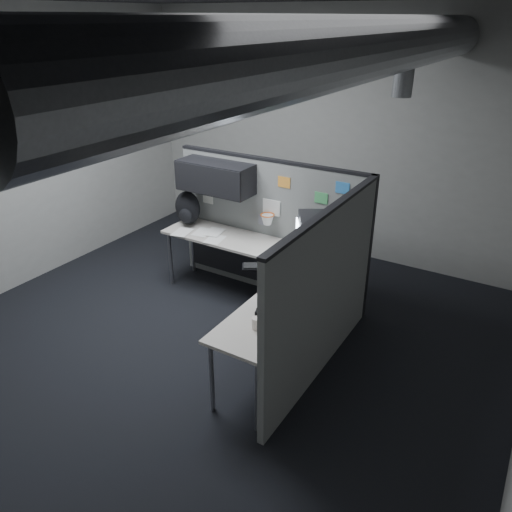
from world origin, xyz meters
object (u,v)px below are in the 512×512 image
Objects in this scene: monitor at (322,240)px; keyboard at (264,267)px; desk at (261,267)px; backpack at (188,208)px; phone at (268,310)px.

monitor reaches higher than keyboard.
desk is 0.29m from keyboard.
monitor is 0.64m from keyboard.
backpack reaches higher than keyboard.
backpack is (-1.87, 1.27, 0.16)m from phone.
backpack is (-1.25, 0.35, 0.32)m from desk.
desk is 0.74m from monitor.
backpack is at bearing 164.22° from desk.
backpack is (-1.41, 0.56, 0.18)m from keyboard.
monitor reaches higher than desk.
monitor reaches higher than backpack.
phone is at bearing -43.50° from keyboard.
keyboard is (0.15, -0.20, 0.14)m from desk.
desk is at bearing -23.38° from backpack.
keyboard is at bearing -125.55° from monitor.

